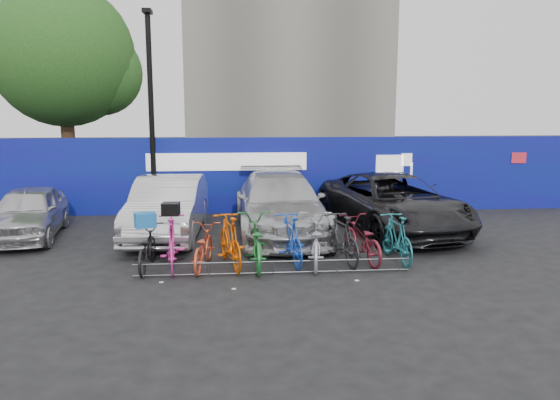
{
  "coord_description": "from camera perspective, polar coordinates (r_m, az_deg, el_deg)",
  "views": [
    {
      "loc": [
        -0.73,
        -11.18,
        3.37
      ],
      "look_at": [
        0.34,
        2.0,
        1.09
      ],
      "focal_mm": 35.0,
      "sensor_mm": 36.0,
      "label": 1
    }
  ],
  "objects": [
    {
      "name": "bike_5",
      "position": [
        11.77,
        1.11,
        -4.11
      ],
      "size": [
        0.8,
        1.86,
        1.08
      ],
      "primitive_type": "imported",
      "rotation": [
        0.0,
        0.0,
        3.31
      ],
      "color": "blue",
      "rests_on": "ground"
    },
    {
      "name": "bike_3",
      "position": [
        11.55,
        -5.24,
        -4.29
      ],
      "size": [
        0.95,
        1.96,
        1.14
      ],
      "primitive_type": "imported",
      "rotation": [
        0.0,
        0.0,
        3.37
      ],
      "color": "#E15705",
      "rests_on": "ground"
    },
    {
      "name": "bike_2",
      "position": [
        11.58,
        -8.06,
        -4.92
      ],
      "size": [
        0.83,
        1.78,
        0.9
      ],
      "primitive_type": "imported",
      "rotation": [
        0.0,
        0.0,
        3.0
      ],
      "color": "#C6492B",
      "rests_on": "ground"
    },
    {
      "name": "tree",
      "position": [
        22.15,
        -21.11,
        13.56
      ],
      "size": [
        5.4,
        5.2,
        7.8
      ],
      "color": "#382314",
      "rests_on": "ground"
    },
    {
      "name": "cargo_crate",
      "position": [
        11.59,
        -13.9,
        -2.04
      ],
      "size": [
        0.5,
        0.43,
        0.3
      ],
      "primitive_type": "cube",
      "rotation": [
        0.0,
        0.0,
        0.33
      ],
      "color": "blue",
      "rests_on": "bike_0"
    },
    {
      "name": "bike_9",
      "position": [
        12.17,
        12.09,
        -3.93
      ],
      "size": [
        0.65,
        1.8,
        1.06
      ],
      "primitive_type": "imported",
      "rotation": [
        0.0,
        0.0,
        3.23
      ],
      "color": "#1F7079",
      "rests_on": "ground"
    },
    {
      "name": "bike_0",
      "position": [
        11.72,
        -13.78,
        -4.91
      ],
      "size": [
        0.64,
        1.73,
        0.9
      ],
      "primitive_type": "imported",
      "rotation": [
        0.0,
        0.0,
        3.12
      ],
      "color": "black",
      "rests_on": "ground"
    },
    {
      "name": "bike_4",
      "position": [
        11.57,
        -2.57,
        -4.36
      ],
      "size": [
        0.77,
        2.08,
        1.08
      ],
      "primitive_type": "imported",
      "rotation": [
        0.0,
        0.0,
        3.16
      ],
      "color": "#1E742F",
      "rests_on": "ground"
    },
    {
      "name": "bike_6",
      "position": [
        11.72,
        3.7,
        -4.26
      ],
      "size": [
        0.97,
        2.09,
        1.06
      ],
      "primitive_type": "imported",
      "rotation": [
        0.0,
        0.0,
        3.0
      ],
      "color": "#A2A3A9",
      "rests_on": "ground"
    },
    {
      "name": "car_2",
      "position": [
        14.5,
        -0.03,
        -0.42
      ],
      "size": [
        2.38,
        5.57,
        1.6
      ],
      "primitive_type": "imported",
      "rotation": [
        0.0,
        0.0,
        0.02
      ],
      "color": "#B9BABE",
      "rests_on": "ground"
    },
    {
      "name": "lamppost",
      "position": [
        16.76,
        -13.31,
        9.2
      ],
      "size": [
        0.25,
        0.5,
        6.11
      ],
      "color": "black",
      "rests_on": "ground"
    },
    {
      "name": "cargo_topcase",
      "position": [
        11.47,
        -11.34,
        -0.92
      ],
      "size": [
        0.37,
        0.33,
        0.26
      ],
      "primitive_type": "cube",
      "rotation": [
        0.0,
        0.0,
        -0.06
      ],
      "color": "black",
      "rests_on": "bike_1"
    },
    {
      "name": "hoarding",
      "position": [
        17.33,
        -2.19,
        2.61
      ],
      "size": [
        22.0,
        0.18,
        2.4
      ],
      "color": "navy",
      "rests_on": "ground"
    },
    {
      "name": "bike_7",
      "position": [
        11.92,
        6.46,
        -4.01
      ],
      "size": [
        0.87,
        1.86,
        1.08
      ],
      "primitive_type": "imported",
      "rotation": [
        0.0,
        0.0,
        3.35
      ],
      "color": "#242527",
      "rests_on": "ground"
    },
    {
      "name": "bike_1",
      "position": [
        11.62,
        -11.23,
        -4.33
      ],
      "size": [
        0.73,
        1.95,
        1.15
      ],
      "primitive_type": "imported",
      "rotation": [
        0.0,
        0.0,
        3.24
      ],
      "color": "#EF36A9",
      "rests_on": "ground"
    },
    {
      "name": "car_0",
      "position": [
        15.49,
        -24.82,
        -1.19
      ],
      "size": [
        2.04,
        4.06,
        1.33
      ],
      "primitive_type": "imported",
      "rotation": [
        0.0,
        0.0,
        0.13
      ],
      "color": "#B2B2B6",
      "rests_on": "ground"
    },
    {
      "name": "bike_rack",
      "position": [
        11.08,
        -0.68,
        -7.03
      ],
      "size": [
        5.6,
        0.03,
        0.3
      ],
      "color": "#595B60",
      "rests_on": "ground"
    },
    {
      "name": "car_1",
      "position": [
        14.45,
        -11.6,
        -0.75
      ],
      "size": [
        1.84,
        4.78,
        1.55
      ],
      "primitive_type": "imported",
      "rotation": [
        0.0,
        0.0,
        -0.04
      ],
      "color": "silver",
      "rests_on": "ground"
    },
    {
      "name": "bike_8",
      "position": [
        12.07,
        8.52,
        -4.13
      ],
      "size": [
        1.02,
        1.95,
        0.98
      ],
      "primitive_type": "imported",
      "rotation": [
        0.0,
        0.0,
        3.35
      ],
      "color": "maroon",
      "rests_on": "ground"
    },
    {
      "name": "car_3",
      "position": [
        15.12,
        11.68,
        -0.3
      ],
      "size": [
        3.56,
        5.95,
        1.55
      ],
      "primitive_type": "imported",
      "rotation": [
        0.0,
        0.0,
        0.19
      ],
      "color": "black",
      "rests_on": "ground"
    },
    {
      "name": "ground",
      "position": [
        11.7,
        -0.89,
        -6.95
      ],
      "size": [
        100.0,
        100.0,
        0.0
      ],
      "primitive_type": "plane",
      "color": "black",
      "rests_on": "ground"
    }
  ]
}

